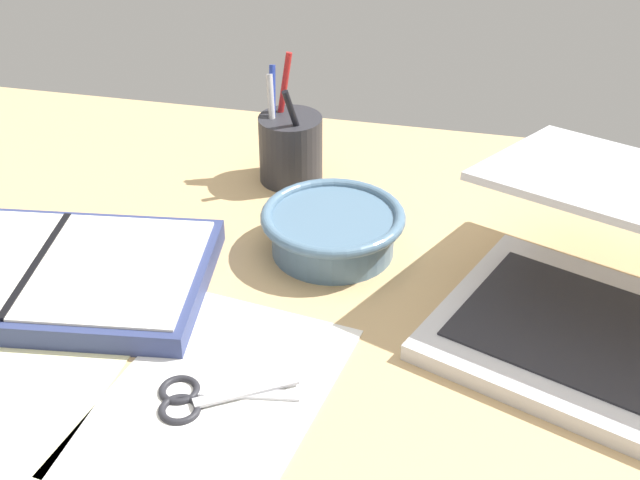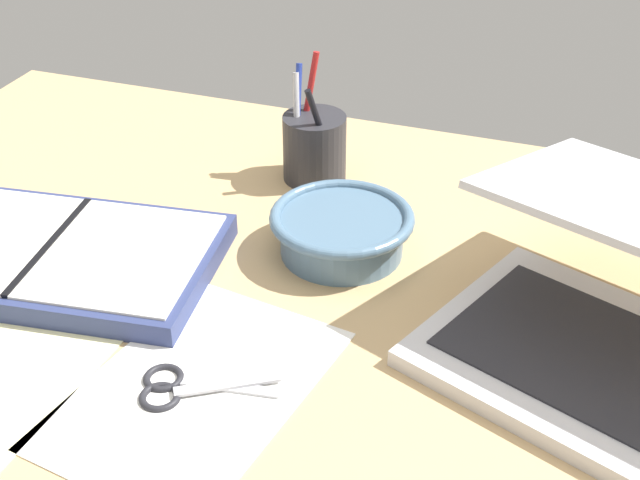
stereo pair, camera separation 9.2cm
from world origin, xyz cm
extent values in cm
cube|color=tan|center=(0.00, 0.00, 1.00)|extent=(140.00, 100.00, 2.00)
cube|color=silver|center=(27.39, 2.66, 2.90)|extent=(41.32, 35.16, 1.80)
cube|color=#232328|center=(27.39, 2.66, 3.92)|extent=(34.96, 27.35, 0.24)
cylinder|color=slate|center=(-3.74, 15.20, 4.31)|extent=(14.03, 14.03, 4.63)
torus|color=slate|center=(-3.74, 15.20, 6.63)|extent=(16.50, 16.50, 1.32)
cylinder|color=#28282D|center=(-12.68, 30.83, 6.39)|extent=(8.21, 8.21, 8.79)
cylinder|color=black|center=(-11.09, 29.23, 9.47)|extent=(3.60, 3.61, 12.67)
cylinder|color=#233899|center=(-14.90, 30.40, 10.16)|extent=(1.61, 5.02, 13.93)
cylinder|color=#B21E1E|center=(-14.32, 32.38, 10.77)|extent=(2.81, 2.93, 15.48)
cylinder|color=#B7B7BC|center=(-14.76, 29.96, 9.67)|extent=(2.25, 4.27, 13.10)
cube|color=navy|center=(-33.47, 1.65, 3.30)|extent=(39.11, 26.43, 2.60)
cube|color=silver|center=(-24.68, 2.75, 4.75)|extent=(19.37, 21.96, 0.30)
cube|color=black|center=(-33.47, 1.65, 4.90)|extent=(3.28, 19.95, 0.30)
cube|color=#B7B7BC|center=(-6.42, -10.44, 2.60)|extent=(9.04, 6.37, 0.30)
cube|color=#B7B7BC|center=(-6.42, -10.44, 2.30)|extent=(10.03, 2.66, 0.30)
torus|color=#232328|center=(-11.69, -13.80, 2.30)|extent=(3.90, 3.90, 0.70)
torus|color=#232328|center=(-12.61, -11.37, 2.30)|extent=(3.90, 3.90, 0.70)
cube|color=white|center=(-9.28, -11.35, 2.08)|extent=(23.41, 31.17, 0.16)
cube|color=#F4EFB2|center=(-27.42, -14.18, 2.08)|extent=(17.14, 25.05, 0.16)
camera|label=1|loc=(13.81, -68.82, 58.85)|focal=50.00mm
camera|label=2|loc=(22.62, -66.26, 58.85)|focal=50.00mm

